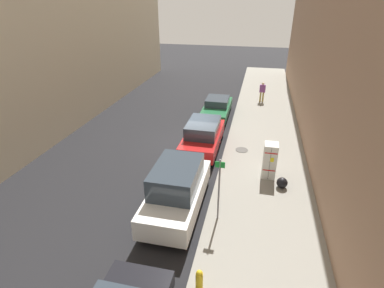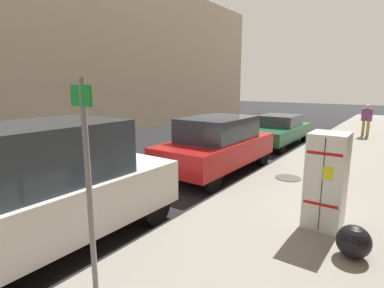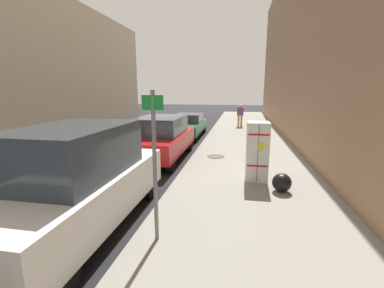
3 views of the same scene
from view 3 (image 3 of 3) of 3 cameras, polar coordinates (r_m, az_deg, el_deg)
name	(u,v)px [view 3 (image 3 of 3)]	position (r m, az deg, el deg)	size (l,w,h in m)	color
ground_plane	(151,155)	(11.45, -9.02, -2.51)	(80.00, 80.00, 0.00)	black
sidewalk_slab	(247,158)	(10.80, 12.06, -3.03)	(4.44, 44.00, 0.18)	gray
building_facade_near	(352,12)	(11.38, 31.94, 23.56)	(2.20, 39.60, 10.89)	#937056
discarded_refrigerator	(257,151)	(7.82, 14.28, -1.58)	(0.64, 0.70, 1.74)	silver
manhole_cover	(216,156)	(10.45, 5.31, -2.76)	(0.70, 0.70, 0.02)	#47443F
street_sign_post	(155,160)	(4.40, -8.32, -3.60)	(0.36, 0.07, 2.65)	slate
trash_bag	(282,183)	(7.25, 19.33, -8.10)	(0.50, 0.50, 0.50)	black
pedestrian_standing_near	(240,114)	(19.28, 10.66, 6.61)	(0.47, 0.22, 1.62)	#A8934C
parked_sedan_green	(188,125)	(15.89, -0.95, 4.28)	(1.82, 4.56, 1.38)	#1E6038
parked_suv_red	(161,137)	(10.61, -6.81, 1.47)	(1.92, 4.56, 1.77)	red
parked_van_white	(77,180)	(5.62, -24.17, -7.41)	(1.95, 4.73, 2.15)	silver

